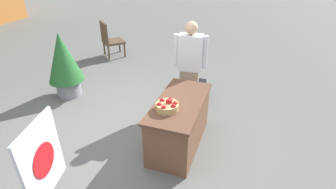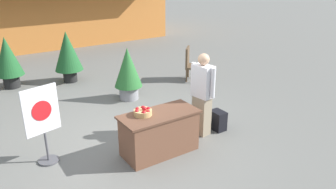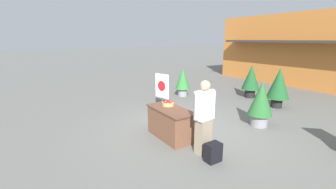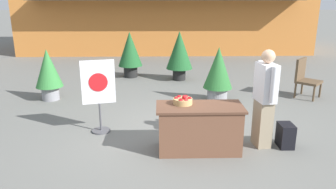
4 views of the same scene
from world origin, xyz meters
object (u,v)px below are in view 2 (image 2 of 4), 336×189
(potted_plant_near_right, at_px, (8,59))
(apple_basket, at_px, (143,112))
(backpack, at_px, (218,120))
(potted_plant_near_left, at_px, (68,53))
(display_table, at_px, (159,133))
(poster_board, at_px, (43,122))
(person_visitor, at_px, (202,94))
(patio_chair, at_px, (192,63))
(potted_plant_far_left, at_px, (128,71))

(potted_plant_near_right, bearing_deg, apple_basket, -75.75)
(backpack, distance_m, potted_plant_near_left, 5.16)
(display_table, bearing_deg, apple_basket, 160.17)
(poster_board, bearing_deg, potted_plant_near_left, 143.51)
(apple_basket, height_order, potted_plant_near_right, potted_plant_near_right)
(apple_basket, relative_size, potted_plant_near_left, 0.21)
(apple_basket, distance_m, potted_plant_near_left, 4.86)
(apple_basket, relative_size, person_visitor, 0.19)
(display_table, bearing_deg, person_visitor, 7.78)
(potted_plant_near_left, bearing_deg, patio_chair, -31.15)
(patio_chair, height_order, potted_plant_near_right, potted_plant_near_right)
(person_visitor, height_order, potted_plant_near_right, person_visitor)
(person_visitor, distance_m, potted_plant_near_right, 5.91)
(poster_board, bearing_deg, display_table, 51.97)
(potted_plant_near_right, bearing_deg, potted_plant_far_left, -48.13)
(person_visitor, xyz_separation_m, patio_chair, (1.98, 2.89, -0.33))
(patio_chair, relative_size, potted_plant_far_left, 0.74)
(potted_plant_near_left, bearing_deg, backpack, -72.01)
(poster_board, bearing_deg, potted_plant_near_right, 164.30)
(poster_board, distance_m, potted_plant_near_left, 4.47)
(person_visitor, bearing_deg, apple_basket, -5.54)
(apple_basket, relative_size, backpack, 0.77)
(backpack, bearing_deg, patio_chair, 61.85)
(backpack, xyz_separation_m, potted_plant_far_left, (-0.75, 2.62, 0.55))
(person_visitor, bearing_deg, poster_board, -20.97)
(poster_board, distance_m, potted_plant_near_right, 4.54)
(display_table, bearing_deg, potted_plant_far_left, 74.00)
(poster_board, relative_size, potted_plant_far_left, 1.03)
(backpack, xyz_separation_m, poster_board, (-3.35, 0.76, 0.58))
(poster_board, height_order, potted_plant_near_left, potted_plant_near_left)
(backpack, distance_m, patio_chair, 3.37)
(display_table, relative_size, potted_plant_far_left, 1.06)
(display_table, xyz_separation_m, person_visitor, (1.13, 0.15, 0.47))
(person_visitor, height_order, potted_plant_far_left, person_visitor)
(poster_board, bearing_deg, potted_plant_far_left, 112.57)
(patio_chair, bearing_deg, person_visitor, -80.98)
(backpack, height_order, poster_board, poster_board)
(potted_plant_near_left, height_order, potted_plant_far_left, potted_plant_near_left)
(apple_basket, height_order, poster_board, poster_board)
(apple_basket, height_order, patio_chair, patio_chair)
(apple_basket, xyz_separation_m, backpack, (1.81, -0.01, -0.66))
(potted_plant_near_right, relative_size, potted_plant_near_left, 0.96)
(person_visitor, relative_size, backpack, 4.07)
(poster_board, height_order, potted_plant_near_right, potted_plant_near_right)
(display_table, distance_m, poster_board, 2.04)
(apple_basket, relative_size, potted_plant_near_right, 0.22)
(backpack, bearing_deg, person_visitor, 170.70)
(backpack, xyz_separation_m, potted_plant_near_left, (-1.58, 4.86, 0.69))
(display_table, relative_size, person_visitor, 0.85)
(potted_plant_near_right, height_order, potted_plant_near_left, potted_plant_near_left)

